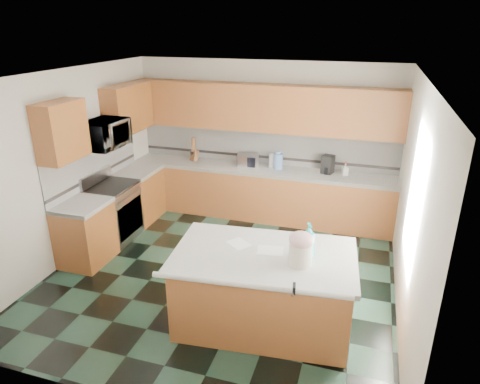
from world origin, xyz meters
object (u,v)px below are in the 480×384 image
(knife_block, at_px, (194,155))
(toaster_oven, at_px, (248,160))
(island_top, at_px, (264,256))
(treat_jar, at_px, (301,254))
(soap_bottle_island, at_px, (308,241))
(coffee_maker, at_px, (328,164))
(island_base, at_px, (263,291))

(knife_block, distance_m, toaster_oven, 1.01)
(island_top, height_order, treat_jar, treat_jar)
(treat_jar, height_order, toaster_oven, treat_jar)
(soap_bottle_island, height_order, toaster_oven, soap_bottle_island)
(knife_block, height_order, coffee_maker, coffee_maker)
(coffee_maker, bearing_deg, treat_jar, -75.60)
(island_base, bearing_deg, coffee_maker, 77.67)
(knife_block, bearing_deg, soap_bottle_island, -25.03)
(knife_block, xyz_separation_m, toaster_oven, (1.01, 0.00, 0.01))
(island_top, bearing_deg, knife_block, 119.85)
(soap_bottle_island, distance_m, knife_block, 3.77)
(coffee_maker, bearing_deg, island_top, -83.62)
(island_base, bearing_deg, soap_bottle_island, 2.76)
(island_base, distance_m, island_top, 0.46)
(knife_block, relative_size, toaster_oven, 0.55)
(treat_jar, relative_size, coffee_maker, 0.82)
(knife_block, bearing_deg, treat_jar, -27.24)
(island_top, xyz_separation_m, toaster_oven, (-1.02, 2.88, 0.14))
(island_base, bearing_deg, treat_jar, -19.06)
(island_base, xyz_separation_m, island_top, (-0.00, 0.00, 0.46))
(treat_jar, bearing_deg, island_base, 154.00)
(soap_bottle_island, relative_size, toaster_oven, 1.08)
(treat_jar, xyz_separation_m, toaster_oven, (-1.43, 2.98, -0.02))
(island_top, height_order, coffee_maker, coffee_maker)
(treat_jar, xyz_separation_m, soap_bottle_island, (0.05, 0.17, 0.07))
(island_top, relative_size, soap_bottle_island, 5.00)
(island_top, distance_m, treat_jar, 0.45)
(toaster_oven, bearing_deg, treat_jar, -79.31)
(island_base, xyz_separation_m, treat_jar, (0.41, -0.10, 0.62))
(island_top, bearing_deg, treat_jar, -19.06)
(island_base, distance_m, soap_bottle_island, 0.83)
(coffee_maker, bearing_deg, soap_bottle_island, -74.51)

